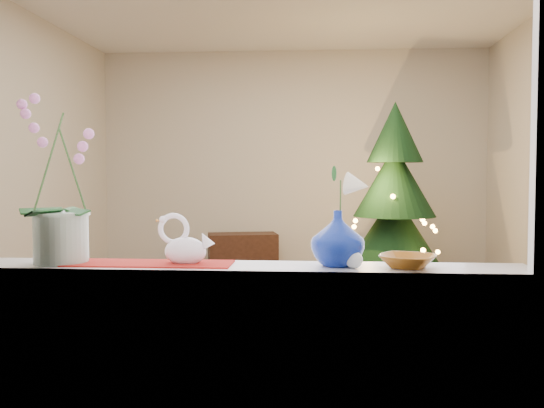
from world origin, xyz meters
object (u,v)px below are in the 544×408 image
(swan, at_px, (185,240))
(paperweight, at_px, (354,260))
(xmas_tree, at_px, (394,201))
(amber_dish, at_px, (408,262))
(side_table, at_px, (243,259))
(orchid_pot, at_px, (60,179))
(blue_vase, at_px, (338,234))

(swan, height_order, paperweight, swan)
(xmas_tree, bearing_deg, amber_dish, -96.41)
(swan, distance_m, side_table, 4.60)
(orchid_pot, bearing_deg, amber_dish, -0.69)
(amber_dish, bearing_deg, blue_vase, 174.60)
(paperweight, relative_size, xmas_tree, 0.03)
(blue_vase, relative_size, xmas_tree, 0.12)
(swan, distance_m, amber_dish, 0.85)
(orchid_pot, bearing_deg, blue_vase, 0.44)
(swan, distance_m, paperweight, 0.65)
(side_table, bearing_deg, xmas_tree, -36.34)
(paperweight, height_order, amber_dish, paperweight)
(amber_dish, xyz_separation_m, xmas_tree, (0.44, 3.87, 0.05))
(paperweight, bearing_deg, amber_dish, 8.55)
(paperweight, xyz_separation_m, xmas_tree, (0.64, 3.90, 0.04))
(orchid_pot, bearing_deg, xmas_tree, 65.34)
(orchid_pot, bearing_deg, side_table, 88.09)
(swan, relative_size, side_table, 0.29)
(orchid_pot, relative_size, blue_vase, 2.72)
(swan, height_order, xmas_tree, xmas_tree)
(amber_dish, height_order, side_table, amber_dish)
(orchid_pot, xyz_separation_m, amber_dish, (1.34, -0.02, -0.31))
(xmas_tree, distance_m, side_table, 1.89)
(paperweight, bearing_deg, swan, 175.19)
(swan, bearing_deg, amber_dish, -9.86)
(swan, relative_size, paperweight, 3.35)
(orchid_pot, xyz_separation_m, xmas_tree, (1.77, 3.86, -0.26))
(orchid_pot, distance_m, paperweight, 1.17)
(amber_dish, relative_size, xmas_tree, 0.09)
(xmas_tree, height_order, side_table, xmas_tree)
(xmas_tree, relative_size, side_table, 2.57)
(blue_vase, bearing_deg, amber_dish, -5.40)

